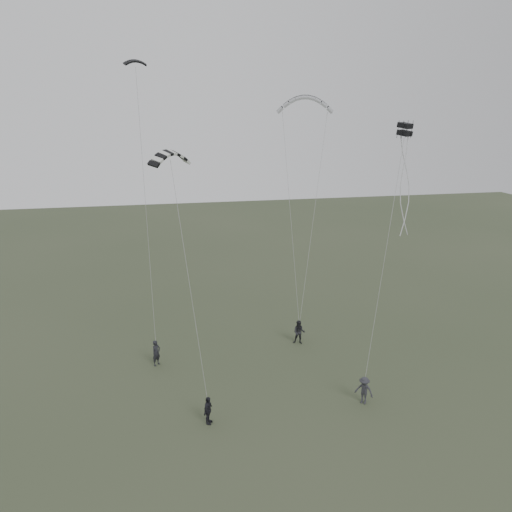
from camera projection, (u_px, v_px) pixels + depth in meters
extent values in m
plane|color=#37422A|center=(252.00, 402.00, 30.44)|extent=(140.00, 140.00, 0.00)
imported|color=black|center=(156.00, 353.00, 34.62)|extent=(0.79, 0.78, 1.84)
imported|color=black|center=(299.00, 332.00, 37.85)|extent=(1.10, 0.99, 1.85)
imported|color=black|center=(208.00, 410.00, 28.11)|extent=(0.83, 1.05, 1.67)
imported|color=#2B2B31|center=(364.00, 390.00, 30.07)|extent=(1.27, 1.24, 1.75)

